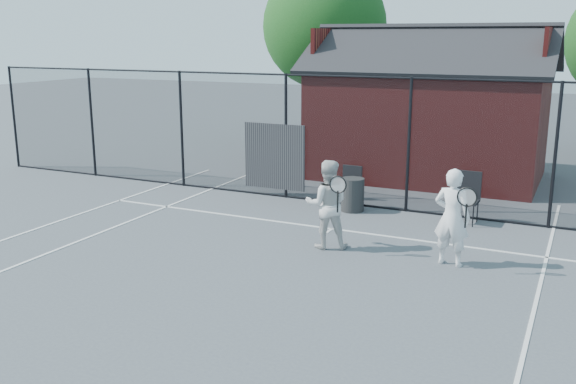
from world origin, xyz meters
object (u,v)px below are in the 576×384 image
at_px(player_front, 452,217).
at_px(chair_right, 466,199).
at_px(chair_left, 349,189).
at_px(clubhouse, 429,119).
at_px(player_back, 327,204).
at_px(waste_bin, 353,195).

xyz_separation_m(player_front, chair_right, (-0.23, 2.69, -0.32)).
relative_size(player_front, chair_left, 1.76).
bearing_deg(clubhouse, chair_right, -66.93).
relative_size(player_back, chair_right, 1.56).
height_order(chair_left, waste_bin, chair_left).
height_order(player_front, chair_right, player_front).
distance_m(clubhouse, chair_right, 4.90).
height_order(player_back, waste_bin, player_back).
bearing_deg(player_front, chair_right, 94.96).
distance_m(player_front, player_back, 2.27).
bearing_deg(player_back, chair_right, 53.15).
xyz_separation_m(clubhouse, player_back, (-0.17, -7.12, -0.78)).
bearing_deg(chair_left, waste_bin, -32.34).
xyz_separation_m(player_front, chair_left, (-2.83, 2.69, -0.37)).
relative_size(player_front, chair_right, 1.59).
distance_m(clubhouse, waste_bin, 4.68).
relative_size(clubhouse, chair_right, 6.11).
xyz_separation_m(chair_right, waste_bin, (-2.48, -0.08, -0.15)).
xyz_separation_m(chair_left, waste_bin, (0.12, -0.08, -0.10)).
bearing_deg(chair_right, player_front, -82.55).
bearing_deg(clubhouse, player_back, -91.34).
height_order(player_back, chair_left, player_back).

